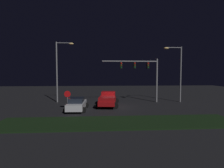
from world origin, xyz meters
TOP-DOWN VIEW (x-y plane):
  - ground_plane at (0.00, 0.00)m, footprint 80.00×80.00m
  - grass_median at (0.00, -7.67)m, footprint 20.85×4.35m
  - pickup_truck at (-0.57, 0.62)m, footprint 3.31×5.60m
  - car_sedan at (-4.32, -2.07)m, footprint 2.58×4.46m
  - traffic_signal_gantry at (4.45, 3.24)m, footprint 8.32×0.56m
  - street_lamp_left at (-7.53, 4.14)m, footprint 2.63×0.44m
  - street_lamp_right at (9.98, 3.15)m, footprint 2.72×0.44m
  - stop_sign at (-5.51, -1.40)m, footprint 0.76×0.08m

SIDE VIEW (x-z plane):
  - ground_plane at x=0.00m, z-range 0.00..0.00m
  - grass_median at x=0.00m, z-range 0.00..0.10m
  - car_sedan at x=-4.32m, z-range -0.02..1.49m
  - pickup_truck at x=-0.57m, z-range 0.10..1.90m
  - stop_sign at x=-5.51m, z-range 0.45..2.68m
  - traffic_signal_gantry at x=4.45m, z-range 1.65..8.15m
  - street_lamp_right at x=9.98m, z-range 1.07..9.38m
  - street_lamp_left at x=-7.53m, z-range 1.09..10.06m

